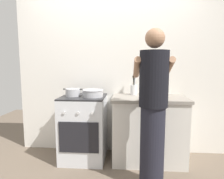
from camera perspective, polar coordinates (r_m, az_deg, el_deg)
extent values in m
plane|color=#6B5B4C|center=(2.90, -1.25, -20.28)|extent=(6.00, 6.00, 0.00)
cube|color=silver|center=(3.06, 3.37, 5.53)|extent=(3.20, 0.10, 2.50)
cube|color=silver|center=(2.87, 10.24, -11.37)|extent=(0.96, 0.56, 0.86)
cube|color=gray|center=(2.76, 10.45, -2.49)|extent=(1.00, 0.60, 0.04)
cube|color=silver|center=(2.92, -7.94, -10.80)|extent=(0.60, 0.60, 0.88)
cube|color=#232326|center=(2.81, -8.10, -2.06)|extent=(0.60, 0.60, 0.02)
cube|color=black|center=(2.65, -9.39, -13.25)|extent=(0.51, 0.01, 0.40)
cylinder|color=silver|center=(2.60, -13.46, -6.37)|extent=(0.04, 0.01, 0.04)
cylinder|color=silver|center=(2.55, -9.58, -6.54)|extent=(0.04, 0.01, 0.04)
cylinder|color=silver|center=(2.51, -5.56, -6.68)|extent=(0.04, 0.01, 0.04)
cylinder|color=#B2B2B7|center=(2.82, -10.98, -0.82)|extent=(0.20, 0.20, 0.10)
cube|color=black|center=(2.85, -13.27, 0.12)|extent=(0.04, 0.02, 0.01)
cube|color=black|center=(2.79, -8.68, 0.08)|extent=(0.04, 0.02, 0.01)
cylinder|color=#B7B7BC|center=(2.74, -5.45, -1.06)|extent=(0.28, 0.28, 0.09)
torus|color=#B7B7BC|center=(2.73, -5.46, -0.16)|extent=(0.29, 0.29, 0.01)
cylinder|color=silver|center=(2.91, 6.17, -0.13)|extent=(0.10, 0.10, 0.14)
cylinder|color=white|center=(2.90, 6.13, 1.42)|extent=(0.03, 0.05, 0.26)
sphere|color=white|center=(2.89, 6.17, 4.22)|extent=(0.03, 0.03, 0.03)
cylinder|color=#B7BABF|center=(2.91, 6.35, 1.50)|extent=(0.05, 0.03, 0.27)
sphere|color=#B7BABF|center=(2.90, 6.39, 4.37)|extent=(0.03, 0.03, 0.03)
cylinder|color=black|center=(2.90, 6.16, 1.22)|extent=(0.03, 0.02, 0.23)
sphere|color=black|center=(2.89, 6.20, 3.72)|extent=(0.03, 0.03, 0.03)
cylinder|color=#9E7547|center=(2.90, 6.02, 1.18)|extent=(0.02, 0.04, 0.22)
sphere|color=#9E7547|center=(2.89, 6.05, 3.58)|extent=(0.03, 0.03, 0.03)
cylinder|color=black|center=(2.89, 6.22, 1.39)|extent=(0.05, 0.02, 0.26)
sphere|color=black|center=(2.88, 6.26, 4.20)|extent=(0.03, 0.03, 0.03)
cylinder|color=silver|center=(2.79, 10.24, -1.21)|extent=(0.04, 0.04, 0.07)
cylinder|color=red|center=(2.79, 10.26, -0.30)|extent=(0.04, 0.04, 0.02)
cylinder|color=gold|center=(2.76, 14.37, -0.15)|extent=(0.06, 0.06, 0.20)
cylinder|color=gold|center=(2.75, 14.44, 2.25)|extent=(0.03, 0.03, 0.04)
cylinder|color=black|center=(2.75, 14.46, 2.79)|extent=(0.03, 0.03, 0.02)
cylinder|color=black|center=(2.30, 11.25, -15.75)|extent=(0.26, 0.26, 0.90)
cylinder|color=black|center=(2.12, 11.75, 2.96)|extent=(0.30, 0.30, 0.58)
sphere|color=#A07254|center=(2.13, 12.05, 14.01)|extent=(0.20, 0.20, 0.20)
cylinder|color=#A07254|center=(2.24, 7.04, 6.10)|extent=(0.07, 0.41, 0.24)
cylinder|color=#A07254|center=(2.28, 15.64, 5.90)|extent=(0.07, 0.41, 0.24)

